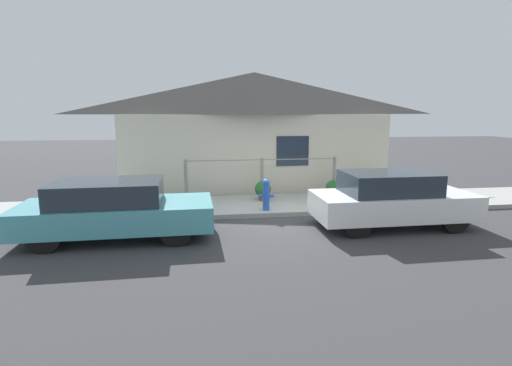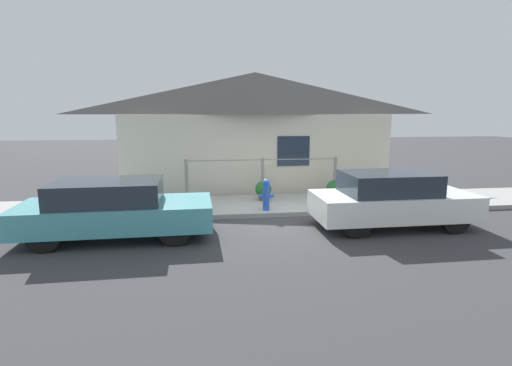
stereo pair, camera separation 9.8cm
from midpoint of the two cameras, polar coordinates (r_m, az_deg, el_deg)
ground_plane at (r=10.75m, az=2.95°, el=-4.95°), size 60.00×60.00×0.00m
sidewalk at (r=11.87m, az=1.91°, el=-3.14°), size 24.00×2.40×0.13m
house at (r=14.22m, az=0.18°, el=11.95°), size 9.52×2.23×4.13m
fence at (r=12.75m, az=1.16°, el=1.13°), size 4.90×0.10×1.21m
car_left at (r=9.43m, az=-19.33°, el=-3.51°), size 4.24×1.80×1.31m
car_right at (r=10.29m, az=19.09°, el=-2.27°), size 3.90×1.66×1.36m
fire_hydrant at (r=10.90m, az=1.72°, el=-1.58°), size 0.43×0.19×0.87m
potted_plant_near_hydrant at (r=12.09m, az=1.28°, el=-0.95°), size 0.49×0.49×0.60m
potted_plant_by_fence at (r=12.07m, az=-17.62°, el=-1.46°), size 0.43×0.43×0.58m
potted_plant_corner at (r=12.62m, az=11.23°, el=-0.79°), size 0.44×0.44×0.57m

